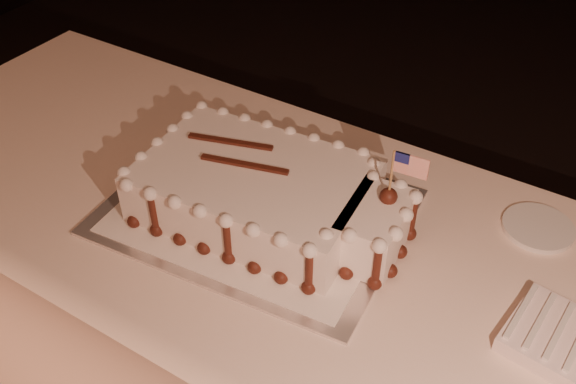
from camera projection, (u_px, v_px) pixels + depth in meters
The scene contains 7 objects.
room_shell at pixel (11, 122), 0.46m from camera, with size 6.10×8.10×2.90m.
banquet_table at pixel (339, 365), 1.51m from camera, with size 2.40×0.80×0.75m, color #FFDCC5.
cake_board at pixel (256, 212), 1.35m from camera, with size 0.61×0.45×0.01m, color silver.
doily at pixel (256, 210), 1.35m from camera, with size 0.54×0.41×0.00m, color white.
sheet_cake at pixel (269, 194), 1.30m from camera, with size 0.58×0.36×0.23m.
napkin_stack at pixel (576, 348), 1.07m from camera, with size 0.24×0.19×0.04m.
side_plate at pixel (538, 228), 1.31m from camera, with size 0.14×0.14×0.01m, color silver.
Camera 1 is at (0.37, -0.22, 1.66)m, focal length 40.00 mm.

